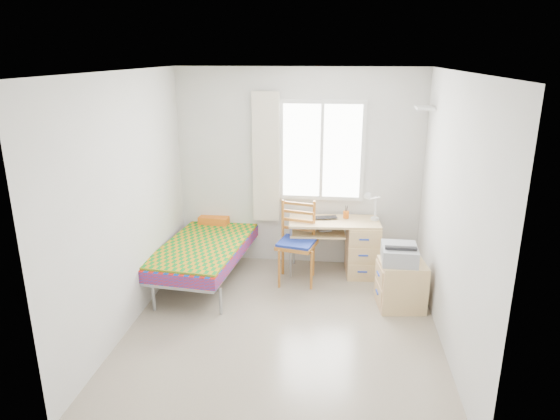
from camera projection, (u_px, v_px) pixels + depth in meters
The scene contains 17 objects.
floor at pixel (283, 325), 5.28m from camera, with size 3.50×3.50×0.00m, color #BCAD93.
ceiling at pixel (284, 71), 4.50m from camera, with size 3.50×3.50×0.00m, color white.
wall_back at pixel (298, 169), 6.55m from camera, with size 3.20×3.20×0.00m, color silver.
wall_left at pixel (128, 203), 5.07m from camera, with size 3.50×3.50×0.00m, color silver.
wall_right at pixel (452, 214), 4.71m from camera, with size 3.50×3.50×0.00m, color silver.
window at pixel (322, 151), 6.42m from camera, with size 1.10×0.04×1.30m.
curtain at pixel (266, 158), 6.48m from camera, with size 0.35×0.05×1.70m, color #FAEBCE.
floating_shelf at pixel (424, 108), 5.79m from camera, with size 0.20×0.32×0.03m, color white.
bed at pixel (208, 244), 6.35m from camera, with size 1.14×2.11×0.88m.
desk at pixel (357, 245), 6.42m from camera, with size 1.18×0.61×0.72m.
chair at pixel (298, 238), 6.18m from camera, with size 0.53×0.53×1.02m.
cabinet at pixel (401, 285), 5.59m from camera, with size 0.55×0.50×0.54m.
printer at pixel (399, 254), 5.51m from camera, with size 0.39×0.45×0.19m.
laptop at pixel (326, 219), 6.37m from camera, with size 0.31×0.20×0.02m, color black.
pen_cup at pixel (346, 215), 6.44m from camera, with size 0.07×0.07×0.09m, color orange.
task_lamp at pixel (371, 203), 6.20m from camera, with size 0.23×0.32×0.41m.
book at pixel (318, 229), 6.44m from camera, with size 0.17×0.23×0.02m, color gray.
Camera 1 is at (0.52, -4.64, 2.76)m, focal length 32.00 mm.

